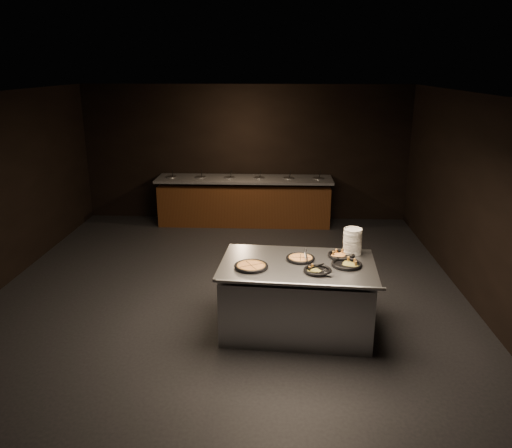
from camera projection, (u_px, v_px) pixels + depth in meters
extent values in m
cube|color=black|center=(228.00, 296.00, 7.41)|extent=(7.00, 8.00, 0.01)
cube|color=black|center=(224.00, 94.00, 6.52)|extent=(7.00, 8.00, 0.01)
cube|color=black|center=(246.00, 153.00, 10.78)|extent=(7.00, 0.01, 2.90)
cube|color=black|center=(161.00, 366.00, 3.15)|extent=(7.00, 0.01, 2.90)
cube|color=black|center=(482.00, 205.00, 6.81)|extent=(0.01, 8.00, 2.90)
cube|color=#4E2912|center=(244.00, 204.00, 10.68)|extent=(3.60, 0.75, 0.85)
cube|color=slate|center=(244.00, 179.00, 10.51)|extent=(3.70, 0.83, 0.05)
cube|color=#33130B|center=(245.00, 221.00, 10.80)|extent=(3.60, 0.69, 0.08)
cylinder|color=silver|center=(172.00, 178.00, 10.58)|extent=(0.22, 0.22, 0.08)
cylinder|color=#43772F|center=(171.00, 177.00, 10.57)|extent=(0.19, 0.19, 0.02)
cylinder|color=black|center=(172.00, 173.00, 10.53)|extent=(0.04, 0.10, 0.19)
cylinder|color=silver|center=(201.00, 178.00, 10.55)|extent=(0.22, 0.22, 0.08)
cylinder|color=#43772F|center=(200.00, 177.00, 10.54)|extent=(0.19, 0.19, 0.02)
cylinder|color=black|center=(202.00, 174.00, 10.50)|extent=(0.04, 0.10, 0.19)
cylinder|color=silver|center=(230.00, 179.00, 10.52)|extent=(0.22, 0.22, 0.08)
cylinder|color=#43772F|center=(230.00, 178.00, 10.52)|extent=(0.19, 0.19, 0.02)
cylinder|color=black|center=(231.00, 174.00, 10.47)|extent=(0.04, 0.10, 0.19)
cylinder|color=silver|center=(259.00, 179.00, 10.50)|extent=(0.22, 0.22, 0.08)
cylinder|color=#43772F|center=(259.00, 178.00, 10.49)|extent=(0.19, 0.19, 0.02)
cylinder|color=black|center=(260.00, 174.00, 10.44)|extent=(0.04, 0.10, 0.19)
cylinder|color=silver|center=(288.00, 179.00, 10.47)|extent=(0.22, 0.22, 0.08)
cylinder|color=#43772F|center=(288.00, 178.00, 10.46)|extent=(0.19, 0.19, 0.02)
cylinder|color=black|center=(290.00, 174.00, 10.42)|extent=(0.04, 0.10, 0.19)
cylinder|color=silver|center=(318.00, 180.00, 10.44)|extent=(0.22, 0.22, 0.08)
cylinder|color=#43772F|center=(318.00, 179.00, 10.43)|extent=(0.19, 0.19, 0.02)
cylinder|color=black|center=(320.00, 175.00, 10.39)|extent=(0.04, 0.10, 0.19)
cube|color=silver|center=(297.00, 300.00, 6.35)|extent=(1.91, 1.25, 0.83)
cube|color=silver|center=(298.00, 265.00, 6.20)|extent=(1.99, 1.33, 0.04)
cylinder|color=silver|center=(299.00, 285.00, 5.63)|extent=(1.91, 0.18, 0.04)
cylinder|color=white|center=(352.00, 241.00, 6.47)|extent=(0.24, 0.24, 0.33)
cylinder|color=black|center=(251.00, 267.00, 6.06)|extent=(0.39, 0.39, 0.01)
torus|color=black|center=(251.00, 266.00, 6.06)|extent=(0.42, 0.42, 0.04)
torus|color=olive|center=(251.00, 266.00, 6.06)|extent=(0.35, 0.35, 0.03)
cylinder|color=#E2A052|center=(251.00, 266.00, 6.06)|extent=(0.31, 0.31, 0.02)
cube|color=black|center=(251.00, 265.00, 6.06)|extent=(0.15, 0.28, 0.00)
cube|color=black|center=(251.00, 265.00, 6.06)|extent=(0.28, 0.15, 0.00)
cylinder|color=black|center=(300.00, 259.00, 6.31)|extent=(0.34, 0.34, 0.01)
torus|color=black|center=(300.00, 258.00, 6.30)|extent=(0.37, 0.37, 0.04)
torus|color=olive|center=(300.00, 258.00, 6.30)|extent=(0.30, 0.30, 0.03)
cylinder|color=#E2A052|center=(300.00, 258.00, 6.30)|extent=(0.26, 0.26, 0.02)
cube|color=black|center=(300.00, 257.00, 6.30)|extent=(0.02, 0.26, 0.00)
cube|color=black|center=(300.00, 257.00, 6.30)|extent=(0.26, 0.02, 0.00)
cylinder|color=black|center=(341.00, 256.00, 6.41)|extent=(0.32, 0.32, 0.01)
torus|color=black|center=(341.00, 255.00, 6.40)|extent=(0.35, 0.35, 0.04)
cylinder|color=black|center=(318.00, 271.00, 5.94)|extent=(0.31, 0.31, 0.01)
torus|color=black|center=(318.00, 270.00, 5.93)|extent=(0.34, 0.34, 0.04)
cylinder|color=black|center=(347.00, 265.00, 6.12)|extent=(0.35, 0.35, 0.01)
torus|color=black|center=(347.00, 264.00, 6.12)|extent=(0.38, 0.38, 0.04)
cube|color=silver|center=(304.00, 256.00, 6.37)|extent=(0.10, 0.11, 0.00)
cylinder|color=black|center=(306.00, 255.00, 6.20)|extent=(0.04, 0.19, 0.12)
cylinder|color=silver|center=(305.00, 256.00, 6.29)|extent=(0.02, 0.10, 0.08)
cube|color=silver|center=(328.00, 274.00, 5.82)|extent=(0.12, 0.11, 0.00)
cylinder|color=black|center=(316.00, 267.00, 5.85)|extent=(0.19, 0.08, 0.12)
cylinder|color=silver|center=(322.00, 271.00, 5.84)|extent=(0.10, 0.04, 0.08)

